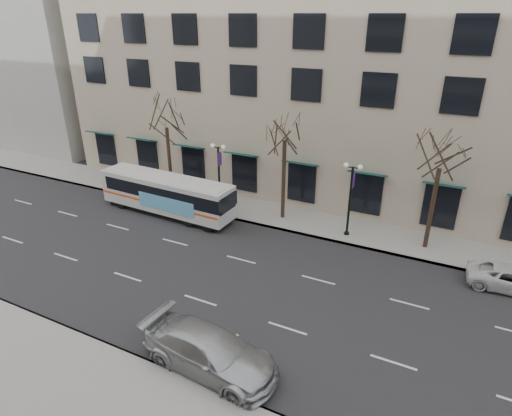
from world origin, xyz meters
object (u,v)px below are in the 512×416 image
Objects in this scene: tree_far_left at (166,116)px; silver_car at (210,351)px; tree_far_right at (442,153)px; city_bus at (167,194)px; lamp_post_left at (219,174)px; lamp_post_right at (350,197)px; tree_far_mid at (285,127)px.

tree_far_left is 20.59m from silver_car.
tree_far_right reaches higher than city_bus.
tree_far_left is at bearing 45.80° from silver_car.
city_bus is at bearing -142.32° from lamp_post_left.
tree_far_left is 1.03× the size of tree_far_right.
tree_far_right reaches higher than lamp_post_right.
silver_car is (2.99, -14.88, -6.01)m from tree_far_mid.
tree_far_right reaches higher than silver_car.
tree_far_right is 1.31× the size of silver_car.
lamp_post_right is 13.40m from city_bus.
tree_far_mid is 10.14m from city_bus.
tree_far_mid reaches higher than silver_car.
tree_far_right is at bearing 6.85° from lamp_post_right.
tree_far_left reaches higher than lamp_post_left.
tree_far_left is 1.35× the size of silver_car.
lamp_post_left is 0.84× the size of silver_car.
tree_far_left is 6.21m from city_bus.
tree_far_mid is (10.00, 0.00, 0.21)m from tree_far_left.
lamp_post_left reaches higher than city_bus.
tree_far_mid is 0.78× the size of city_bus.
lamp_post_left is 16.49m from silver_car.
tree_far_left is 20.00m from tree_far_right.
lamp_post_left and lamp_post_right have the same top height.
lamp_post_left is at bearing -6.83° from tree_far_left.
tree_far_right is 17.35m from silver_car.
lamp_post_left reaches higher than silver_car.
tree_far_mid is 1.64× the size of lamp_post_left.
city_bus is (1.89, -3.01, -5.09)m from tree_far_left.
tree_far_mid is at bearing 6.85° from lamp_post_left.
tree_far_mid is 1.39× the size of silver_car.
city_bus is 16.27m from silver_car.
tree_far_mid reaches higher than tree_far_right.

